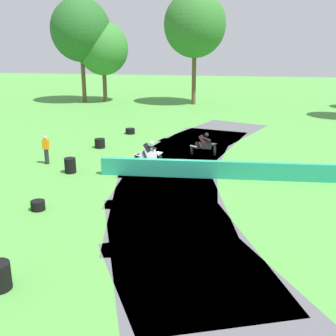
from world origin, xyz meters
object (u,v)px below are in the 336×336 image
at_px(motorcycle_chase_white, 150,154).
at_px(tire_stack_far, 38,205).
at_px(tire_stack_near, 130,131).
at_px(motorcycle_lead_black, 205,145).
at_px(tire_stack_mid_a, 100,143).
at_px(tire_stack_mid_b, 70,165).
at_px(track_marshal, 46,150).

xyz_separation_m(motorcycle_chase_white, tire_stack_far, (-3.30, -7.09, -0.44)).
distance_m(motorcycle_chase_white, tire_stack_near, 8.12).
height_order(motorcycle_lead_black, tire_stack_mid_a, motorcycle_lead_black).
bearing_deg(tire_stack_far, motorcycle_lead_black, 57.25).
bearing_deg(motorcycle_chase_white, tire_stack_near, 111.96).
height_order(tire_stack_mid_b, tire_stack_far, tire_stack_mid_b).
bearing_deg(tire_stack_mid_a, tire_stack_near, 77.94).
xyz_separation_m(tire_stack_mid_a, track_marshal, (-1.84, -3.93, 0.52)).
xyz_separation_m(motorcycle_chase_white, tire_stack_mid_a, (-3.96, 3.17, -0.34)).
relative_size(tire_stack_mid_a, tire_stack_far, 1.13).
distance_m(motorcycle_lead_black, track_marshal, 9.28).
relative_size(tire_stack_mid_b, track_marshal, 0.49).
distance_m(tire_stack_far, track_marshal, 6.83).
distance_m(motorcycle_chase_white, tire_stack_mid_a, 5.08).
height_order(motorcycle_chase_white, tire_stack_near, motorcycle_chase_white).
distance_m(tire_stack_mid_b, tire_stack_far, 5.01).
distance_m(motorcycle_chase_white, tire_stack_mid_b, 4.41).
relative_size(tire_stack_mid_a, tire_stack_mid_b, 0.83).
relative_size(motorcycle_chase_white, tire_stack_far, 2.88).
relative_size(motorcycle_lead_black, motorcycle_chase_white, 1.01).
distance_m(tire_stack_near, tire_stack_far, 14.61).
distance_m(motorcycle_chase_white, tire_stack_far, 7.83).
relative_size(motorcycle_chase_white, tire_stack_near, 2.44).
height_order(motorcycle_chase_white, tire_stack_far, motorcycle_chase_white).
bearing_deg(tire_stack_far, tire_stack_near, 88.94).
height_order(motorcycle_lead_black, tire_stack_mid_b, motorcycle_lead_black).
xyz_separation_m(motorcycle_lead_black, tire_stack_near, (-5.91, 4.99, -0.44)).
bearing_deg(track_marshal, tire_stack_mid_a, 64.95).
bearing_deg(tire_stack_near, motorcycle_chase_white, -68.04).
xyz_separation_m(tire_stack_near, tire_stack_mid_a, (-0.93, -4.35, 0.10)).
bearing_deg(tire_stack_mid_b, track_marshal, 145.06).
bearing_deg(motorcycle_lead_black, tire_stack_mid_b, -145.49).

